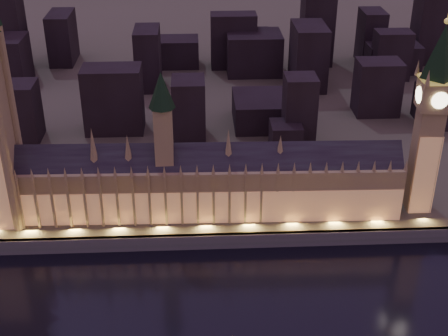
{
  "coord_description": "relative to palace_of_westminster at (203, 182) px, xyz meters",
  "views": [
    {
      "loc": [
        -8.46,
        -216.36,
        183.97
      ],
      "look_at": [
        5.0,
        55.0,
        38.0
      ],
      "focal_mm": 50.0,
      "sensor_mm": 36.0,
      "label": 1
    }
  ],
  "objects": [
    {
      "name": "city_backdrop",
      "position": [
        39.72,
        186.93,
        4.6
      ],
      "size": [
        457.18,
        215.63,
        89.61
      ],
      "color": "black",
      "rests_on": "north_bank"
    },
    {
      "name": "palace_of_westminster",
      "position": [
        0.0,
        0.0,
        0.0
      ],
      "size": [
        202.0,
        24.25,
        78.0
      ],
      "color": "#987E58",
      "rests_on": "north_bank"
    },
    {
      "name": "ground_plane",
      "position": [
        5.32,
        -61.75,
        -26.37
      ],
      "size": [
        2000.0,
        2000.0,
        0.0
      ],
      "primitive_type": "plane",
      "color": "black",
      "rests_on": "ground"
    },
    {
      "name": "embankment_wall",
      "position": [
        5.32,
        -20.75,
        -22.37
      ],
      "size": [
        2000.0,
        2.5,
        8.0
      ],
      "primitive_type": "cube",
      "color": "#464E46",
      "rests_on": "ground"
    },
    {
      "name": "elizabeth_tower",
      "position": [
        113.32,
        0.17,
        40.16
      ],
      "size": [
        18.0,
        18.0,
        105.13
      ],
      "color": "#987E58",
      "rests_on": "north_bank"
    },
    {
      "name": "north_bank",
      "position": [
        5.32,
        458.25,
        -22.37
      ],
      "size": [
        2000.0,
        960.0,
        8.0
      ],
      "primitive_type": "cube",
      "color": "#464831",
      "rests_on": "ground"
    }
  ]
}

